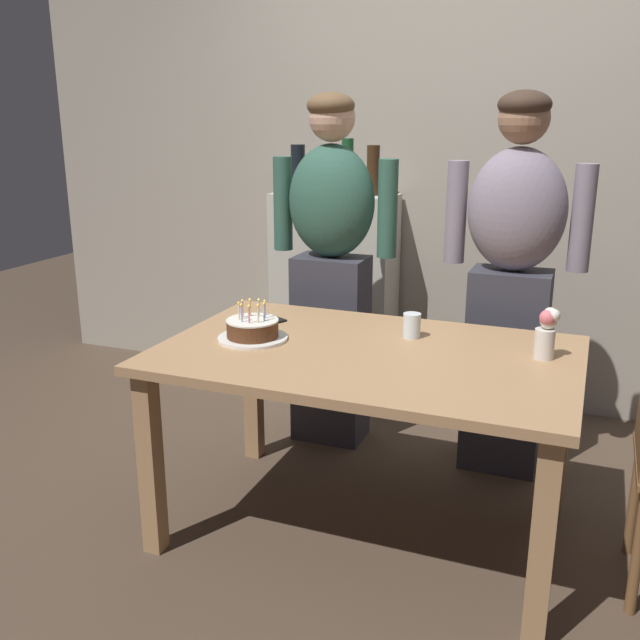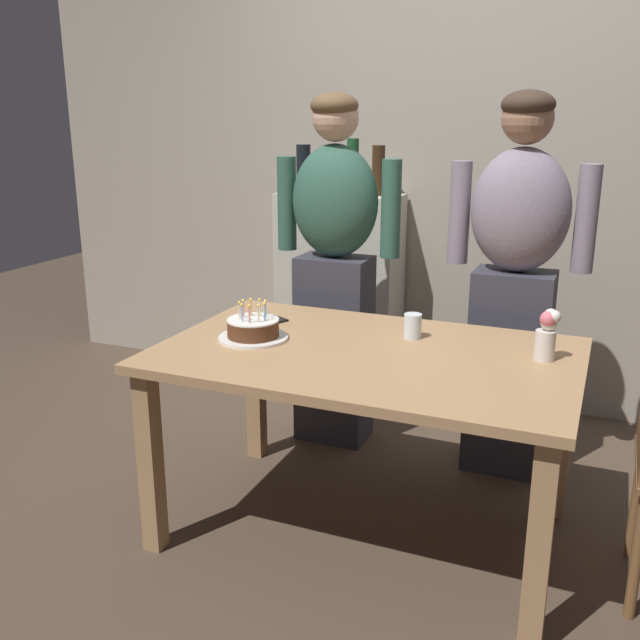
{
  "view_description": "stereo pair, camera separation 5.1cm",
  "coord_description": "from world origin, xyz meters",
  "px_view_note": "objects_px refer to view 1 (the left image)",
  "views": [
    {
      "loc": [
        0.74,
        -2.33,
        1.56
      ],
      "look_at": [
        -0.18,
        -0.02,
        0.84
      ],
      "focal_mm": 39.7,
      "sensor_mm": 36.0,
      "label": 1
    },
    {
      "loc": [
        0.79,
        -2.31,
        1.56
      ],
      "look_at": [
        -0.18,
        -0.02,
        0.84
      ],
      "focal_mm": 39.7,
      "sensor_mm": 36.0,
      "label": 2
    }
  ],
  "objects_px": {
    "cell_phone": "(270,319)",
    "birthday_cake": "(253,330)",
    "person_woman_cardigan": "(511,281)",
    "water_glass_near": "(412,326)",
    "person_man_bearded": "(331,266)",
    "flower_vase": "(547,330)"
  },
  "relations": [
    {
      "from": "birthday_cake",
      "to": "cell_phone",
      "type": "xyz_separation_m",
      "value": [
        -0.06,
        0.27,
        -0.03
      ]
    },
    {
      "from": "flower_vase",
      "to": "person_man_bearded",
      "type": "bearing_deg",
      "value": 150.0
    },
    {
      "from": "person_man_bearded",
      "to": "cell_phone",
      "type": "bearing_deg",
      "value": 80.64
    },
    {
      "from": "person_woman_cardigan",
      "to": "birthday_cake",
      "type": "bearing_deg",
      "value": 42.28
    },
    {
      "from": "cell_phone",
      "to": "person_man_bearded",
      "type": "xyz_separation_m",
      "value": [
        0.08,
        0.51,
        0.13
      ]
    },
    {
      "from": "person_woman_cardigan",
      "to": "water_glass_near",
      "type": "bearing_deg",
      "value": 60.37
    },
    {
      "from": "birthday_cake",
      "to": "flower_vase",
      "type": "height_order",
      "value": "flower_vase"
    },
    {
      "from": "birthday_cake",
      "to": "person_woman_cardigan",
      "type": "bearing_deg",
      "value": 42.28
    },
    {
      "from": "person_man_bearded",
      "to": "person_woman_cardigan",
      "type": "height_order",
      "value": "same"
    },
    {
      "from": "water_glass_near",
      "to": "person_man_bearded",
      "type": "relative_size",
      "value": 0.06
    },
    {
      "from": "flower_vase",
      "to": "person_man_bearded",
      "type": "distance_m",
      "value": 1.19
    },
    {
      "from": "flower_vase",
      "to": "person_woman_cardigan",
      "type": "xyz_separation_m",
      "value": [
        -0.2,
        0.59,
        0.03
      ]
    },
    {
      "from": "cell_phone",
      "to": "person_man_bearded",
      "type": "height_order",
      "value": "person_man_bearded"
    },
    {
      "from": "birthday_cake",
      "to": "water_glass_near",
      "type": "bearing_deg",
      "value": 24.2
    },
    {
      "from": "cell_phone",
      "to": "person_woman_cardigan",
      "type": "bearing_deg",
      "value": 55.13
    },
    {
      "from": "person_man_bearded",
      "to": "person_woman_cardigan",
      "type": "bearing_deg",
      "value": -180.0
    },
    {
      "from": "birthday_cake",
      "to": "person_woman_cardigan",
      "type": "height_order",
      "value": "person_woman_cardigan"
    },
    {
      "from": "flower_vase",
      "to": "cell_phone",
      "type": "bearing_deg",
      "value": 175.6
    },
    {
      "from": "water_glass_near",
      "to": "flower_vase",
      "type": "xyz_separation_m",
      "value": [
        0.5,
        -0.06,
        0.06
      ]
    },
    {
      "from": "cell_phone",
      "to": "birthday_cake",
      "type": "bearing_deg",
      "value": -51.65
    },
    {
      "from": "water_glass_near",
      "to": "flower_vase",
      "type": "relative_size",
      "value": 0.52
    },
    {
      "from": "cell_phone",
      "to": "person_woman_cardigan",
      "type": "height_order",
      "value": "person_woman_cardigan"
    }
  ]
}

